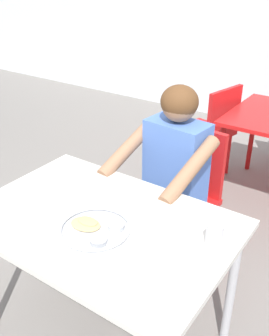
{
  "coord_description": "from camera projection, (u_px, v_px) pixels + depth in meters",
  "views": [
    {
      "loc": [
        0.95,
        -1.05,
        1.75
      ],
      "look_at": [
        0.03,
        0.27,
        0.9
      ],
      "focal_mm": 41.46,
      "sensor_mm": 36.0,
      "label": 1
    }
  ],
  "objects": [
    {
      "name": "drinking_cup",
      "position": [
        215.0,
        234.0,
        1.53
      ],
      "size": [
        0.07,
        0.07,
        0.1
      ],
      "color": "silver",
      "rests_on": "table_foreground"
    },
    {
      "name": "thali_tray",
      "position": [
        96.0,
        229.0,
        1.63
      ],
      "size": [
        0.3,
        0.3,
        0.03
      ],
      "color": "#B7BABF",
      "rests_on": "table_foreground"
    },
    {
      "name": "diner_foreground",
      "position": [
        167.0,
        173.0,
        2.17
      ],
      "size": [
        0.53,
        0.58,
        1.19
      ],
      "color": "#2B2B2B",
      "rests_on": "ground"
    },
    {
      "name": "chair_foreground",
      "position": [
        186.0,
        189.0,
        2.43
      ],
      "size": [
        0.43,
        0.45,
        0.87
      ],
      "color": "red",
      "rests_on": "ground"
    },
    {
      "name": "chair_red_left",
      "position": [
        211.0,
        127.0,
        3.37
      ],
      "size": [
        0.52,
        0.52,
        0.85
      ],
      "color": "red",
      "rests_on": "ground"
    },
    {
      "name": "table_foreground",
      "position": [
        101.0,
        233.0,
        1.75
      ],
      "size": [
        1.16,
        0.78,
        0.75
      ],
      "color": "silver",
      "rests_on": "ground"
    }
  ]
}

